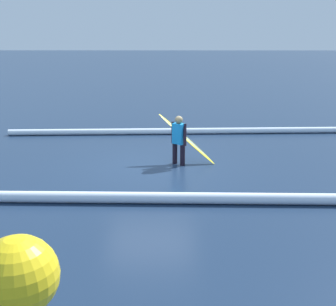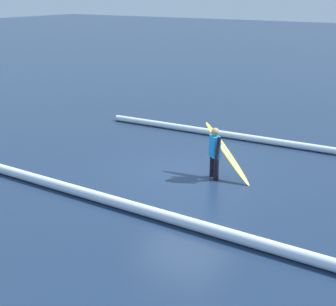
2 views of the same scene
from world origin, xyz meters
TOP-DOWN VIEW (x-y plane):
  - ground_plane at (0.00, 0.00)m, footprint 136.10×136.10m
  - surfer at (-0.79, -0.18)m, footprint 0.42×0.51m
  - surfboard at (-1.02, -0.45)m, footprint 1.70×0.77m
  - channel_buoy at (0.91, 8.09)m, footprint 0.80×0.80m
  - wave_crest_foreground at (-2.00, -3.99)m, footprint 14.60×0.83m
  - wave_crest_midground at (2.26, 2.70)m, footprint 18.94×0.56m

SIDE VIEW (x-z plane):
  - ground_plane at x=0.00m, z-range 0.00..0.00m
  - wave_crest_foreground at x=-2.00m, z-range 0.00..0.22m
  - wave_crest_midground at x=2.26m, z-range 0.00..0.25m
  - surfboard at x=-1.02m, z-range -0.02..1.37m
  - surfer at x=-0.79m, z-range 0.08..1.48m
  - channel_buoy at x=0.91m, z-range 0.47..2.30m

